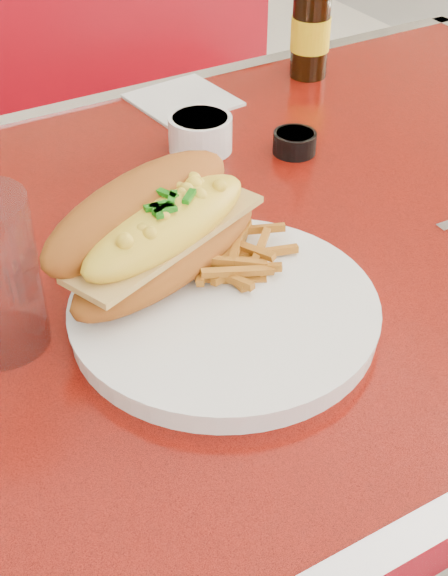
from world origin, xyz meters
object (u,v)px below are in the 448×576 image
diner_table (282,324)px  mac_hoagie (157,230)px  sauce_cup_right (295,142)px  fork (277,270)px  beer_bottle (311,19)px  dinner_plate (224,312)px  gravy_ramekin (200,132)px  booth_bench_far (71,231)px

diner_table → mac_hoagie: mac_hoagie is taller
mac_hoagie → sauce_cup_right: mac_hoagie is taller
fork → beer_bottle: (0.34, 0.42, 0.07)m
dinner_plate → gravy_ramekin: 0.35m
mac_hoagie → beer_bottle: size_ratio=1.19×
booth_bench_far → fork: size_ratio=7.66×
diner_table → fork: bearing=-129.1°
diner_table → sauce_cup_right: 0.23m
dinner_plate → sauce_cup_right: (0.25, 0.25, 0.00)m
sauce_cup_right → beer_bottle: size_ratio=0.32×
fork → beer_bottle: size_ratio=0.68×
gravy_ramekin → sauce_cup_right: (0.10, -0.07, -0.01)m
dinner_plate → fork: same height
mac_hoagie → sauce_cup_right: (0.28, 0.17, -0.05)m
booth_bench_far → diner_table: bearing=-90.0°
mac_hoagie → fork: size_ratio=1.75×
mac_hoagie → beer_bottle: beer_bottle is taller
gravy_ramekin → beer_bottle: beer_bottle is taller
dinner_plate → beer_bottle: bearing=47.3°
fork → gravy_ramekin: bearing=-11.4°
booth_bench_far → gravy_ramekin: bearing=-90.7°
diner_table → dinner_plate: 0.26m
sauce_cup_right → beer_bottle: (0.16, 0.20, 0.07)m
dinner_plate → diner_table: bearing=38.3°
diner_table → gravy_ramekin: bearing=92.3°
mac_hoagie → fork: 0.13m
booth_bench_far → gravy_ramekin: booth_bench_far is taller
diner_table → beer_bottle: (0.25, 0.32, 0.25)m
mac_hoagie → fork: mac_hoagie is taller
booth_bench_far → sauce_cup_right: bearing=-82.3°
dinner_plate → gravy_ramekin: gravy_ramekin is taller
sauce_cup_right → beer_bottle: bearing=50.9°
fork → sauce_cup_right: sauce_cup_right is taller
booth_bench_far → mac_hoagie: bearing=-102.2°
dinner_plate → booth_bench_far: bearing=80.5°
fork → gravy_ramekin: gravy_ramekin is taller
dinner_plate → sauce_cup_right: size_ratio=4.64×
booth_bench_far → sauce_cup_right: 0.85m
fork → beer_bottle: bearing=-35.4°
booth_bench_far → dinner_plate: 1.07m
fork → sauce_cup_right: (0.18, 0.23, -0.01)m
booth_bench_far → sauce_cup_right: (0.09, -0.69, 0.50)m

